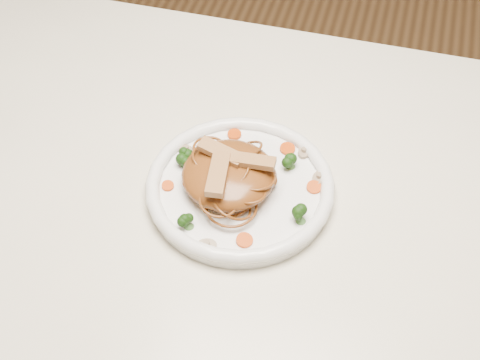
# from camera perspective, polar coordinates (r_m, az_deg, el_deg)

# --- Properties ---
(table) EXTENTS (1.20, 0.80, 0.75)m
(table) POSITION_cam_1_polar(r_m,az_deg,el_deg) (1.03, 1.33, -5.27)
(table) COLOR silver
(table) RESTS_ON ground
(plate) EXTENTS (0.27, 0.27, 0.02)m
(plate) POSITION_cam_1_polar(r_m,az_deg,el_deg) (0.96, -0.00, -0.87)
(plate) COLOR white
(plate) RESTS_ON table
(noodle_mound) EXTENTS (0.15, 0.15, 0.04)m
(noodle_mound) POSITION_cam_1_polar(r_m,az_deg,el_deg) (0.94, -0.96, 0.47)
(noodle_mound) COLOR brown
(noodle_mound) RESTS_ON plate
(chicken_a) EXTENTS (0.06, 0.02, 0.01)m
(chicken_a) POSITION_cam_1_polar(r_m,az_deg,el_deg) (0.92, 1.05, 1.60)
(chicken_a) COLOR tan
(chicken_a) RESTS_ON noodle_mound
(chicken_b) EXTENTS (0.07, 0.04, 0.01)m
(chicken_b) POSITION_cam_1_polar(r_m,az_deg,el_deg) (0.93, -1.62, 2.35)
(chicken_b) COLOR tan
(chicken_b) RESTS_ON noodle_mound
(chicken_c) EXTENTS (0.03, 0.08, 0.01)m
(chicken_c) POSITION_cam_1_polar(r_m,az_deg,el_deg) (0.90, -1.87, 0.50)
(chicken_c) COLOR tan
(chicken_c) RESTS_ON noodle_mound
(broccoli_0) EXTENTS (0.03, 0.03, 0.03)m
(broccoli_0) POSITION_cam_1_polar(r_m,az_deg,el_deg) (0.97, 4.31, 1.70)
(broccoli_0) COLOR #173D0C
(broccoli_0) RESTS_ON plate
(broccoli_1) EXTENTS (0.03, 0.03, 0.03)m
(broccoli_1) POSITION_cam_1_polar(r_m,az_deg,el_deg) (0.97, -4.72, 1.91)
(broccoli_1) COLOR #173D0C
(broccoli_1) RESTS_ON plate
(broccoli_2) EXTENTS (0.03, 0.03, 0.03)m
(broccoli_2) POSITION_cam_1_polar(r_m,az_deg,el_deg) (0.90, -4.35, -3.40)
(broccoli_2) COLOR #173D0C
(broccoli_2) RESTS_ON plate
(broccoli_3) EXTENTS (0.04, 0.04, 0.03)m
(broccoli_3) POSITION_cam_1_polar(r_m,az_deg,el_deg) (0.90, 5.18, -2.83)
(broccoli_3) COLOR #173D0C
(broccoli_3) RESTS_ON plate
(carrot_0) EXTENTS (0.03, 0.03, 0.00)m
(carrot_0) POSITION_cam_1_polar(r_m,az_deg,el_deg) (1.00, 4.00, 2.62)
(carrot_0) COLOR #C23C07
(carrot_0) RESTS_ON plate
(carrot_1) EXTENTS (0.02, 0.02, 0.00)m
(carrot_1) POSITION_cam_1_polar(r_m,az_deg,el_deg) (0.95, -6.06, -0.49)
(carrot_1) COLOR #C23C07
(carrot_1) RESTS_ON plate
(carrot_2) EXTENTS (0.03, 0.03, 0.00)m
(carrot_2) POSITION_cam_1_polar(r_m,az_deg,el_deg) (0.95, 6.21, -0.62)
(carrot_2) COLOR #C23C07
(carrot_2) RESTS_ON plate
(carrot_3) EXTENTS (0.02, 0.02, 0.00)m
(carrot_3) POSITION_cam_1_polar(r_m,az_deg,el_deg) (1.02, -0.48, 3.84)
(carrot_3) COLOR #C23C07
(carrot_3) RESTS_ON plate
(carrot_4) EXTENTS (0.03, 0.03, 0.00)m
(carrot_4) POSITION_cam_1_polar(r_m,az_deg,el_deg) (0.89, 0.37, -5.07)
(carrot_4) COLOR #C23C07
(carrot_4) RESTS_ON plate
(mushroom_0) EXTENTS (0.03, 0.03, 0.01)m
(mushroom_0) POSITION_cam_1_polar(r_m,az_deg,el_deg) (0.88, -2.82, -5.50)
(mushroom_0) COLOR tan
(mushroom_0) RESTS_ON plate
(mushroom_1) EXTENTS (0.03, 0.03, 0.01)m
(mushroom_1) POSITION_cam_1_polar(r_m,az_deg,el_deg) (0.96, 6.66, 0.17)
(mushroom_1) COLOR tan
(mushroom_1) RESTS_ON plate
(mushroom_2) EXTENTS (0.03, 0.03, 0.01)m
(mushroom_2) POSITION_cam_1_polar(r_m,az_deg,el_deg) (1.00, -4.54, 2.51)
(mushroom_2) COLOR tan
(mushroom_2) RESTS_ON plate
(mushroom_3) EXTENTS (0.03, 0.03, 0.01)m
(mushroom_3) POSITION_cam_1_polar(r_m,az_deg,el_deg) (0.99, 5.37, 2.33)
(mushroom_3) COLOR tan
(mushroom_3) RESTS_ON plate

